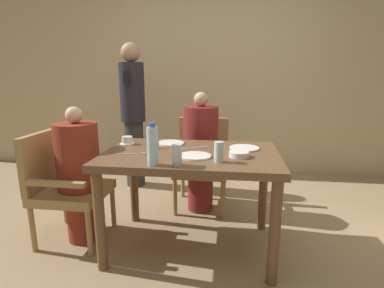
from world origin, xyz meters
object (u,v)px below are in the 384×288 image
at_px(diner_in_far_chair, 201,152).
at_px(water_bottle, 153,146).
at_px(plate_main_right, 244,148).
at_px(diner_in_left_chair, 79,174).
at_px(teacup_with_saucer, 127,141).
at_px(chair_far_side, 202,159).
at_px(plate_dessert_center, 195,156).
at_px(glass_tall_near, 219,152).
at_px(plate_main_left, 170,143).
at_px(standing_host, 133,112).
at_px(glass_tall_mid, 177,155).
at_px(bowl_small, 239,154).
at_px(chair_left_side, 63,182).

bearing_deg(diner_in_far_chair, water_bottle, -100.60).
relative_size(plate_main_right, water_bottle, 0.84).
relative_size(diner_in_left_chair, teacup_with_saucer, 9.22).
bearing_deg(chair_far_side, plate_dessert_center, -87.41).
bearing_deg(glass_tall_near, plate_main_left, 131.61).
relative_size(standing_host, plate_dessert_center, 7.40).
bearing_deg(teacup_with_saucer, water_bottle, -56.41).
bearing_deg(diner_in_left_chair, glass_tall_mid, -21.51).
xyz_separation_m(diner_in_left_chair, glass_tall_mid, (0.82, -0.32, 0.27)).
distance_m(diner_in_far_chair, glass_tall_mid, 1.01).
relative_size(standing_host, plate_main_right, 7.40).
relative_size(chair_far_side, glass_tall_near, 6.59).
height_order(diner_in_far_chair, glass_tall_mid, diner_in_far_chair).
height_order(bowl_small, glass_tall_mid, glass_tall_mid).
height_order(bowl_small, glass_tall_near, glass_tall_near).
xyz_separation_m(diner_in_left_chair, teacup_with_saucer, (0.33, 0.18, 0.23)).
bearing_deg(diner_in_far_chair, bowl_small, -65.85).
relative_size(chair_left_side, chair_far_side, 1.00).
distance_m(plate_dessert_center, glass_tall_mid, 0.23).
bearing_deg(chair_far_side, teacup_with_saucer, -131.12).
xyz_separation_m(plate_dessert_center, teacup_with_saucer, (-0.58, 0.30, 0.02)).
bearing_deg(standing_host, chair_left_side, -97.95).
xyz_separation_m(chair_far_side, diner_in_far_chair, (-0.00, -0.14, 0.11)).
bearing_deg(bowl_small, diner_in_left_chair, 175.95).
bearing_deg(chair_far_side, diner_in_far_chair, -90.00).
distance_m(chair_left_side, plate_main_left, 0.88).
xyz_separation_m(chair_far_side, water_bottle, (-0.19, -1.14, 0.40)).
bearing_deg(chair_far_side, diner_in_left_chair, -137.36).
bearing_deg(plate_dessert_center, chair_far_side, 92.59).
height_order(glass_tall_near, glass_tall_mid, same).
distance_m(diner_in_left_chair, glass_tall_near, 1.13).
relative_size(diner_in_left_chair, bowl_small, 7.98).
distance_m(chair_left_side, plate_dessert_center, 1.09).
bearing_deg(diner_in_left_chair, glass_tall_near, -11.61).
relative_size(diner_in_left_chair, water_bottle, 4.05).
xyz_separation_m(chair_left_side, diner_in_far_chair, (1.00, 0.66, 0.11)).
relative_size(diner_in_left_chair, glass_tall_near, 8.12).
xyz_separation_m(chair_left_side, glass_tall_mid, (0.96, -0.32, 0.34)).
bearing_deg(water_bottle, diner_in_left_chair, 153.18).
height_order(diner_in_left_chair, glass_tall_near, diner_in_left_chair).
bearing_deg(diner_in_left_chair, bowl_small, -4.05).
relative_size(standing_host, bowl_small, 12.26).
bearing_deg(plate_main_right, plate_dessert_center, -141.60).
height_order(standing_host, teacup_with_saucer, standing_host).
bearing_deg(chair_left_side, bowl_small, -3.64).
relative_size(chair_far_side, standing_host, 0.53).
relative_size(diner_in_left_chair, diner_in_far_chair, 0.93).
xyz_separation_m(teacup_with_saucer, water_bottle, (0.35, -0.53, 0.09)).
distance_m(teacup_with_saucer, glass_tall_mid, 0.71).
bearing_deg(plate_dessert_center, chair_left_side, 173.53).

